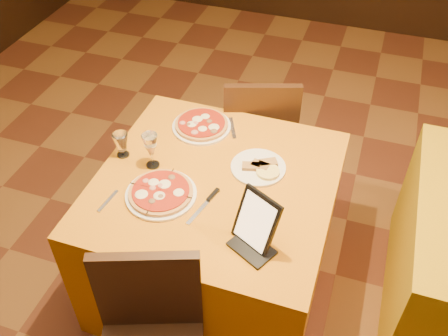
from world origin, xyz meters
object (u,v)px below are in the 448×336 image
(pizza_near, at_px, (161,193))
(water_glass, at_px, (122,145))
(main_table, at_px, (216,232))
(chair_main_far, at_px, (258,131))
(pizza_far, at_px, (202,125))
(wine_glass, at_px, (151,150))
(tablet, at_px, (256,221))

(pizza_near, height_order, water_glass, water_glass)
(main_table, bearing_deg, chair_main_far, 90.00)
(main_table, relative_size, chair_main_far, 1.21)
(main_table, xyz_separation_m, pizza_far, (-0.20, 0.35, 0.39))
(pizza_far, height_order, water_glass, water_glass)
(wine_glass, distance_m, water_glass, 0.17)
(chair_main_far, bearing_deg, main_table, 71.55)
(wine_glass, xyz_separation_m, water_glass, (-0.17, 0.02, -0.03))
(water_glass, height_order, tablet, tablet)
(pizza_near, distance_m, pizza_far, 0.52)
(chair_main_far, distance_m, pizza_far, 0.57)
(chair_main_far, distance_m, tablet, 1.18)
(pizza_near, distance_m, wine_glass, 0.23)
(wine_glass, relative_size, water_glass, 1.46)
(main_table, xyz_separation_m, pizza_near, (-0.20, -0.17, 0.39))
(pizza_far, height_order, tablet, tablet)
(pizza_far, bearing_deg, chair_main_far, 65.09)
(pizza_near, relative_size, tablet, 1.33)
(main_table, bearing_deg, pizza_near, -139.13)
(pizza_near, relative_size, water_glass, 2.49)
(main_table, xyz_separation_m, chair_main_far, (0.00, 0.78, 0.08))
(pizza_far, distance_m, water_glass, 0.44)
(tablet, bearing_deg, water_glass, -174.61)
(water_glass, bearing_deg, main_table, -2.86)
(main_table, height_order, water_glass, water_glass)
(main_table, relative_size, wine_glass, 5.79)
(water_glass, bearing_deg, wine_glass, -7.45)
(wine_glass, height_order, water_glass, wine_glass)
(pizza_far, relative_size, water_glass, 2.37)
(chair_main_far, distance_m, pizza_near, 1.02)
(main_table, bearing_deg, water_glass, 177.14)
(main_table, distance_m, wine_glass, 0.57)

